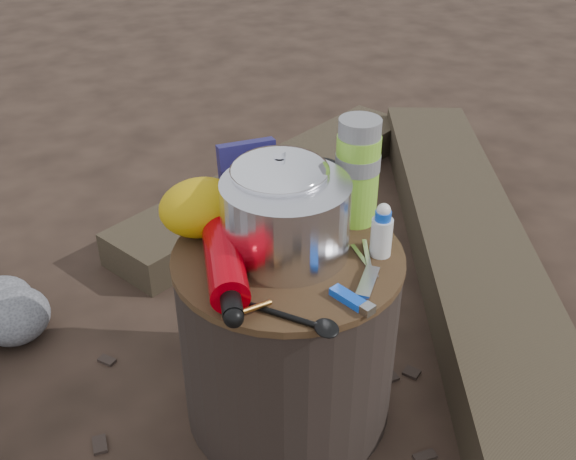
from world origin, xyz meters
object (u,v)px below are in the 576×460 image
object	(u,v)px
log_main	(467,244)
fuel_bottle	(225,261)
stump	(288,335)
travel_mug	(319,192)
camping_pot	(280,199)
thermos	(357,172)

from	to	relation	value
log_main	fuel_bottle	xyz separation A→B (m)	(-0.83, -0.37, 0.39)
stump	travel_mug	size ratio (longest dim) A/B	3.86
fuel_bottle	log_main	bearing A→B (deg)	34.53
log_main	camping_pot	xyz separation A→B (m)	(-0.69, -0.28, 0.44)
stump	camping_pot	size ratio (longest dim) A/B	2.42
thermos	camping_pot	bearing A→B (deg)	-173.63
thermos	log_main	bearing A→B (deg)	27.06
thermos	travel_mug	xyz separation A→B (m)	(-0.07, 0.04, -0.05)
fuel_bottle	thermos	distance (m)	0.34
log_main	fuel_bottle	size ratio (longest dim) A/B	5.89
stump	fuel_bottle	distance (m)	0.28
fuel_bottle	camping_pot	bearing A→B (deg)	41.68
log_main	travel_mug	distance (m)	0.74
camping_pot	thermos	bearing A→B (deg)	6.37
log_main	thermos	xyz separation A→B (m)	(-0.51, -0.26, 0.46)
fuel_bottle	travel_mug	size ratio (longest dim) A/B	2.50
stump	camping_pot	bearing A→B (deg)	86.33
log_main	thermos	distance (m)	0.74
camping_pot	fuel_bottle	size ratio (longest dim) A/B	0.64
camping_pot	travel_mug	size ratio (longest dim) A/B	1.59
thermos	fuel_bottle	bearing A→B (deg)	-161.88
stump	travel_mug	world-z (taller)	travel_mug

